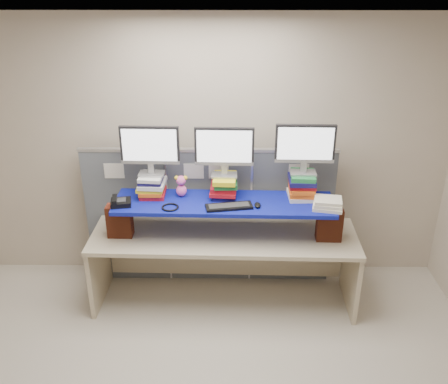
{
  "coord_description": "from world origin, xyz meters",
  "views": [
    {
      "loc": [
        0.2,
        -2.84,
        3.27
      ],
      "look_at": [
        0.16,
        1.37,
        1.25
      ],
      "focal_mm": 40.0,
      "sensor_mm": 36.0,
      "label": 1
    }
  ],
  "objects_px": {
    "desk": "(224,248)",
    "monitor_left": "(150,148)",
    "blue_board": "(224,203)",
    "monitor_center": "(224,149)",
    "desk_phone": "(120,202)",
    "keyboard": "(229,206)",
    "monitor_right": "(305,146)"
  },
  "relations": [
    {
      "from": "monitor_left",
      "to": "keyboard",
      "type": "height_order",
      "value": "monitor_left"
    },
    {
      "from": "blue_board",
      "to": "monitor_right",
      "type": "relative_size",
      "value": 3.76
    },
    {
      "from": "monitor_left",
      "to": "desk_phone",
      "type": "distance_m",
      "value": 0.58
    },
    {
      "from": "blue_board",
      "to": "monitor_left",
      "type": "relative_size",
      "value": 3.76
    },
    {
      "from": "desk",
      "to": "monitor_center",
      "type": "relative_size",
      "value": 4.74
    },
    {
      "from": "blue_board",
      "to": "desk_phone",
      "type": "xyz_separation_m",
      "value": [
        -0.97,
        -0.08,
        0.05
      ]
    },
    {
      "from": "monitor_center",
      "to": "monitor_right",
      "type": "distance_m",
      "value": 0.74
    },
    {
      "from": "desk_phone",
      "to": "blue_board",
      "type": "bearing_deg",
      "value": -5.48
    },
    {
      "from": "monitor_left",
      "to": "monitor_right",
      "type": "bearing_deg",
      "value": -0.0
    },
    {
      "from": "desk",
      "to": "monitor_center",
      "type": "xyz_separation_m",
      "value": [
        0.0,
        0.12,
        1.01
      ]
    },
    {
      "from": "monitor_right",
      "to": "monitor_center",
      "type": "bearing_deg",
      "value": -180.0
    },
    {
      "from": "desk_phone",
      "to": "monitor_right",
      "type": "bearing_deg",
      "value": -4.15
    },
    {
      "from": "blue_board",
      "to": "monitor_right",
      "type": "xyz_separation_m",
      "value": [
        0.74,
        0.1,
        0.54
      ]
    },
    {
      "from": "monitor_left",
      "to": "desk_phone",
      "type": "height_order",
      "value": "monitor_left"
    },
    {
      "from": "desk",
      "to": "monitor_right",
      "type": "distance_m",
      "value": 1.28
    },
    {
      "from": "monitor_right",
      "to": "desk_phone",
      "type": "distance_m",
      "value": 1.79
    },
    {
      "from": "keyboard",
      "to": "monitor_right",
      "type": "bearing_deg",
      "value": 8.26
    },
    {
      "from": "keyboard",
      "to": "desk_phone",
      "type": "height_order",
      "value": "desk_phone"
    },
    {
      "from": "monitor_center",
      "to": "desk",
      "type": "bearing_deg",
      "value": -89.37
    },
    {
      "from": "keyboard",
      "to": "monitor_center",
      "type": "bearing_deg",
      "value": 90.69
    },
    {
      "from": "monitor_left",
      "to": "monitor_center",
      "type": "height_order",
      "value": "monitor_left"
    },
    {
      "from": "blue_board",
      "to": "monitor_center",
      "type": "height_order",
      "value": "monitor_center"
    },
    {
      "from": "desk",
      "to": "blue_board",
      "type": "xyz_separation_m",
      "value": [
        0.0,
        0.0,
        0.5
      ]
    },
    {
      "from": "monitor_left",
      "to": "monitor_center",
      "type": "xyz_separation_m",
      "value": [
        0.69,
        -0.02,
        -0.0
      ]
    },
    {
      "from": "monitor_left",
      "to": "keyboard",
      "type": "bearing_deg",
      "value": -18.16
    },
    {
      "from": "keyboard",
      "to": "desk_phone",
      "type": "relative_size",
      "value": 2.14
    },
    {
      "from": "desk",
      "to": "keyboard",
      "type": "distance_m",
      "value": 0.55
    },
    {
      "from": "monitor_center",
      "to": "desk_phone",
      "type": "xyz_separation_m",
      "value": [
        -0.97,
        -0.2,
        -0.46
      ]
    },
    {
      "from": "desk",
      "to": "monitor_right",
      "type": "bearing_deg",
      "value": 9.11
    },
    {
      "from": "desk",
      "to": "monitor_left",
      "type": "bearing_deg",
      "value": 170.3
    },
    {
      "from": "monitor_left",
      "to": "desk",
      "type": "bearing_deg",
      "value": -9.7
    },
    {
      "from": "blue_board",
      "to": "desk",
      "type": "bearing_deg",
      "value": -88.54
    }
  ]
}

